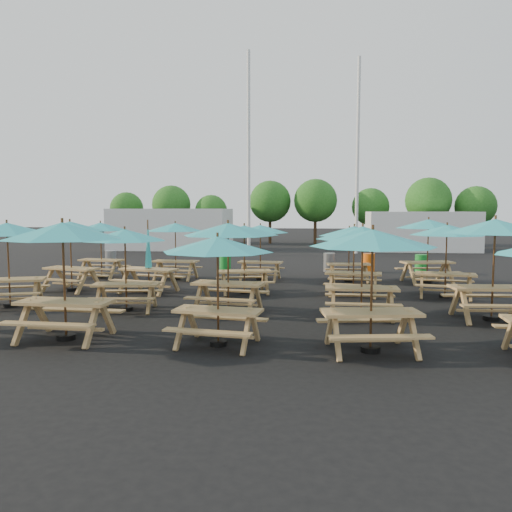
# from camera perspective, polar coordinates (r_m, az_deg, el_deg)

# --- Properties ---
(ground) EXTENTS (120.00, 120.00, 0.00)m
(ground) POSITION_cam_1_polar(r_m,az_deg,el_deg) (16.03, -0.67, -4.40)
(ground) COLOR black
(ground) RESTS_ON ground
(picnic_unit_1) EXTENTS (3.04, 3.04, 2.37)m
(picnic_unit_1) POSITION_cam_1_polar(r_m,az_deg,el_deg) (15.36, -26.57, 2.40)
(picnic_unit_1) COLOR tan
(picnic_unit_1) RESTS_ON ground
(picnic_unit_2) EXTENTS (2.84, 2.84, 2.34)m
(picnic_unit_2) POSITION_cam_1_polar(r_m,az_deg,el_deg) (17.64, -20.48, 2.84)
(picnic_unit_2) COLOR tan
(picnic_unit_2) RESTS_ON ground
(picnic_unit_3) EXTENTS (2.48, 2.48, 2.22)m
(picnic_unit_3) POSITION_cam_1_polar(r_m,az_deg,el_deg) (20.67, -17.34, 2.95)
(picnic_unit_3) COLOR tan
(picnic_unit_3) RESTS_ON ground
(picnic_unit_4) EXTENTS (2.52, 2.52, 2.46)m
(picnic_unit_4) POSITION_cam_1_polar(r_m,az_deg,el_deg) (10.94, -21.23, 2.11)
(picnic_unit_4) COLOR tan
(picnic_unit_4) RESTS_ON ground
(picnic_unit_5) EXTENTS (2.52, 2.52, 2.21)m
(picnic_unit_5) POSITION_cam_1_polar(r_m,az_deg,el_deg) (13.67, -14.75, 1.91)
(picnic_unit_5) COLOR tan
(picnic_unit_5) RESTS_ON ground
(picnic_unit_6) EXTENTS (2.19, 2.01, 2.38)m
(picnic_unit_6) POSITION_cam_1_polar(r_m,az_deg,el_deg) (16.61, -12.19, -0.78)
(picnic_unit_6) COLOR tan
(picnic_unit_6) RESTS_ON ground
(picnic_unit_7) EXTENTS (2.39, 2.39, 2.22)m
(picnic_unit_7) POSITION_cam_1_polar(r_m,az_deg,el_deg) (19.54, -9.21, 2.99)
(picnic_unit_7) COLOR tan
(picnic_unit_7) RESTS_ON ground
(picnic_unit_8) EXTENTS (2.48, 2.48, 2.20)m
(picnic_unit_8) POSITION_cam_1_polar(r_m,az_deg,el_deg) (9.77, -4.41, 0.76)
(picnic_unit_8) COLOR tan
(picnic_unit_8) RESTS_ON ground
(picnic_unit_9) EXTENTS (2.70, 2.70, 2.38)m
(picnic_unit_9) POSITION_cam_1_polar(r_m,az_deg,el_deg) (13.02, -3.22, 2.57)
(picnic_unit_9) COLOR tan
(picnic_unit_9) RESTS_ON ground
(picnic_unit_10) EXTENTS (2.75, 2.75, 2.22)m
(picnic_unit_10) POSITION_cam_1_polar(r_m,az_deg,el_deg) (16.07, -1.35, 2.59)
(picnic_unit_10) COLOR tan
(picnic_unit_10) RESTS_ON ground
(picnic_unit_11) EXTENTS (2.34, 2.34, 2.15)m
(picnic_unit_11) POSITION_cam_1_polar(r_m,az_deg,el_deg) (19.16, 0.51, 2.82)
(picnic_unit_11) COLOR tan
(picnic_unit_11) RESTS_ON ground
(picnic_unit_12) EXTENTS (2.71, 2.71, 2.35)m
(picnic_unit_12) POSITION_cam_1_polar(r_m,az_deg,el_deg) (9.55, 13.18, 1.36)
(picnic_unit_12) COLOR tan
(picnic_unit_12) RESTS_ON ground
(picnic_unit_13) EXTENTS (2.34, 2.34, 2.31)m
(picnic_unit_13) POSITION_cam_1_polar(r_m,az_deg,el_deg) (12.65, 12.09, 2.11)
(picnic_unit_13) COLOR tan
(picnic_unit_13) RESTS_ON ground
(picnic_unit_14) EXTENTS (2.48, 2.48, 2.21)m
(picnic_unit_14) POSITION_cam_1_polar(r_m,az_deg,el_deg) (15.89, 11.16, 2.43)
(picnic_unit_14) COLOR tan
(picnic_unit_14) RESTS_ON ground
(picnic_unit_15) EXTENTS (2.30, 2.30, 2.06)m
(picnic_unit_15) POSITION_cam_1_polar(r_m,az_deg,el_deg) (19.01, 10.61, 2.49)
(picnic_unit_15) COLOR tan
(picnic_unit_15) RESTS_ON ground
(picnic_unit_17) EXTENTS (2.67, 2.67, 2.50)m
(picnic_unit_17) POSITION_cam_1_polar(r_m,az_deg,el_deg) (13.34, 25.66, 2.59)
(picnic_unit_17) COLOR tan
(picnic_unit_17) RESTS_ON ground
(picnic_unit_18) EXTENTS (2.66, 2.66, 2.26)m
(picnic_unit_18) POSITION_cam_1_polar(r_m,az_deg,el_deg) (16.33, 20.98, 2.42)
(picnic_unit_18) COLOR tan
(picnic_unit_18) RESTS_ON ground
(picnic_unit_19) EXTENTS (2.88, 2.88, 2.38)m
(picnic_unit_19) POSITION_cam_1_polar(r_m,az_deg,el_deg) (19.45, 19.11, 3.17)
(picnic_unit_19) COLOR tan
(picnic_unit_19) RESTS_ON ground
(waste_bin_0) EXTENTS (0.51, 0.51, 0.82)m
(waste_bin_0) POSITION_cam_1_polar(r_m,az_deg,el_deg) (24.19, -16.25, -0.37)
(waste_bin_0) COLOR gray
(waste_bin_0) RESTS_ON ground
(waste_bin_1) EXTENTS (0.51, 0.51, 0.82)m
(waste_bin_1) POSITION_cam_1_polar(r_m,az_deg,el_deg) (22.37, -3.55, -0.61)
(waste_bin_1) COLOR #19892B
(waste_bin_1) RESTS_ON ground
(waste_bin_2) EXTENTS (0.51, 0.51, 0.82)m
(waste_bin_2) POSITION_cam_1_polar(r_m,az_deg,el_deg) (22.13, 8.36, -0.72)
(waste_bin_2) COLOR gray
(waste_bin_2) RESTS_ON ground
(waste_bin_3) EXTENTS (0.51, 0.51, 0.82)m
(waste_bin_3) POSITION_cam_1_polar(r_m,az_deg,el_deg) (22.20, 12.76, -0.78)
(waste_bin_3) COLOR #EC5C0D
(waste_bin_3) RESTS_ON ground
(waste_bin_4) EXTENTS (0.51, 0.51, 0.82)m
(waste_bin_4) POSITION_cam_1_polar(r_m,az_deg,el_deg) (22.30, 18.35, -0.89)
(waste_bin_4) COLOR #19892B
(waste_bin_4) RESTS_ON ground
(mast_0) EXTENTS (0.20, 0.20, 12.00)m
(mast_0) POSITION_cam_1_polar(r_m,az_deg,el_deg) (30.13, -0.84, 11.55)
(mast_0) COLOR silver
(mast_0) RESTS_ON ground
(mast_1) EXTENTS (0.20, 0.20, 12.00)m
(mast_1) POSITION_cam_1_polar(r_m,az_deg,el_deg) (31.92, 11.54, 11.09)
(mast_1) COLOR silver
(mast_1) RESTS_ON ground
(event_tent_0) EXTENTS (8.00, 4.00, 2.80)m
(event_tent_0) POSITION_cam_1_polar(r_m,az_deg,el_deg) (35.18, -9.66, 3.06)
(event_tent_0) COLOR silver
(event_tent_0) RESTS_ON ground
(event_tent_1) EXTENTS (7.00, 4.00, 2.60)m
(event_tent_1) POSITION_cam_1_polar(r_m,az_deg,el_deg) (35.36, 18.32, 2.72)
(event_tent_1) COLOR silver
(event_tent_1) RESTS_ON ground
(tree_0) EXTENTS (2.80, 2.80, 4.24)m
(tree_0) POSITION_cam_1_polar(r_m,az_deg,el_deg) (44.00, -14.56, 5.25)
(tree_0) COLOR #382314
(tree_0) RESTS_ON ground
(tree_1) EXTENTS (3.11, 3.11, 4.72)m
(tree_1) POSITION_cam_1_polar(r_m,az_deg,el_deg) (41.31, -9.65, 5.80)
(tree_1) COLOR #382314
(tree_1) RESTS_ON ground
(tree_2) EXTENTS (2.59, 2.59, 3.93)m
(tree_2) POSITION_cam_1_polar(r_m,az_deg,el_deg) (40.23, -5.14, 5.12)
(tree_2) COLOR #382314
(tree_2) RESTS_ON ground
(tree_3) EXTENTS (3.36, 3.36, 5.09)m
(tree_3) POSITION_cam_1_polar(r_m,az_deg,el_deg) (40.57, 1.62, 6.25)
(tree_3) COLOR #382314
(tree_3) RESTS_ON ground
(tree_4) EXTENTS (3.41, 3.41, 5.17)m
(tree_4) POSITION_cam_1_polar(r_m,az_deg,el_deg) (39.92, 6.81, 6.30)
(tree_4) COLOR #382314
(tree_4) RESTS_ON ground
(tree_5) EXTENTS (2.94, 2.94, 4.45)m
(tree_5) POSITION_cam_1_polar(r_m,az_deg,el_deg) (40.54, 12.96, 5.50)
(tree_5) COLOR #382314
(tree_5) RESTS_ON ground
(tree_6) EXTENTS (3.38, 3.38, 5.13)m
(tree_6) POSITION_cam_1_polar(r_m,az_deg,el_deg) (39.40, 19.08, 6.02)
(tree_6) COLOR #382314
(tree_6) RESTS_ON ground
(tree_7) EXTENTS (2.95, 2.95, 4.48)m
(tree_7) POSITION_cam_1_polar(r_m,az_deg,el_deg) (40.25, 23.80, 5.23)
(tree_7) COLOR #382314
(tree_7) RESTS_ON ground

